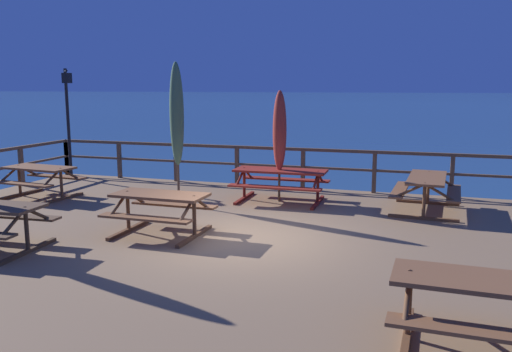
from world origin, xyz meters
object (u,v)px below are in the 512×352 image
picnic_table_mid_centre (491,299)px  picnic_table_mid_left (40,175)px  picnic_table_front_right (427,186)px  patio_umbrella_tall_back_right (280,132)px  picnic_table_back_left (280,178)px  picnic_table_back_right (160,205)px  patio_umbrella_short_back (177,115)px  lamp_post_hooked (68,107)px

picnic_table_mid_centre → picnic_table_mid_left: bearing=153.1°
picnic_table_front_right → patio_umbrella_tall_back_right: patio_umbrella_tall_back_right is taller
picnic_table_mid_left → picnic_table_back_left: same height
picnic_table_mid_left → picnic_table_front_right: size_ratio=0.89×
picnic_table_mid_left → picnic_table_back_left: bearing=13.5°
picnic_table_back_right → picnic_table_mid_centre: same height
picnic_table_front_right → patio_umbrella_short_back: 5.72m
picnic_table_back_left → lamp_post_hooked: bearing=171.1°
picnic_table_front_right → patio_umbrella_tall_back_right: size_ratio=0.77×
picnic_table_back_right → picnic_table_back_left: bearing=68.2°
patio_umbrella_short_back → lamp_post_hooked: (-4.46, 2.06, 0.06)m
picnic_table_back_left → picnic_table_mid_left: bearing=-166.5°
picnic_table_back_left → picnic_table_back_right: (-1.35, -3.39, -0.01)m
picnic_table_mid_left → patio_umbrella_tall_back_right: 5.94m
picnic_table_mid_centre → patio_umbrella_short_back: (-6.05, 5.22, 1.50)m
patio_umbrella_short_back → picnic_table_mid_left: bearing=-174.4°
picnic_table_front_right → patio_umbrella_tall_back_right: (-3.31, -0.02, 1.10)m
patio_umbrella_tall_back_right → picnic_table_back_left: bearing=1.1°
picnic_table_back_right → patio_umbrella_short_back: size_ratio=0.53×
picnic_table_back_left → patio_umbrella_short_back: size_ratio=0.67×
patio_umbrella_short_back → lamp_post_hooked: bearing=155.3°
picnic_table_mid_left → picnic_table_back_right: (4.35, -2.02, 0.00)m
picnic_table_front_right → lamp_post_hooked: lamp_post_hooked is taller
picnic_table_mid_left → patio_umbrella_tall_back_right: bearing=13.6°
picnic_table_mid_left → patio_umbrella_short_back: size_ratio=0.55×
picnic_table_back_right → patio_umbrella_short_back: (-0.79, 2.36, 1.50)m
picnic_table_back_left → picnic_table_front_right: same height
picnic_table_mid_centre → picnic_table_front_right: bearing=95.8°
picnic_table_mid_centre → lamp_post_hooked: bearing=145.3°
picnic_table_back_left → picnic_table_mid_centre: 7.37m
picnic_table_back_right → patio_umbrella_tall_back_right: bearing=68.6°
picnic_table_back_right → picnic_table_mid_left: bearing=155.1°
picnic_table_mid_left → lamp_post_hooked: bearing=110.6°
picnic_table_back_left → lamp_post_hooked: lamp_post_hooked is taller
picnic_table_front_right → picnic_table_back_right: bearing=-143.7°
picnic_table_back_left → picnic_table_front_right: size_ratio=1.08×
picnic_table_mid_left → picnic_table_front_right: (8.98, 1.39, 0.01)m
picnic_table_mid_left → patio_umbrella_short_back: patio_umbrella_short_back is taller
picnic_table_back_left → patio_umbrella_tall_back_right: size_ratio=0.83×
picnic_table_back_left → picnic_table_mid_centre: (3.91, -6.25, -0.00)m
picnic_table_back_left → patio_umbrella_short_back: 2.80m
picnic_table_mid_centre → lamp_post_hooked: lamp_post_hooked is taller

